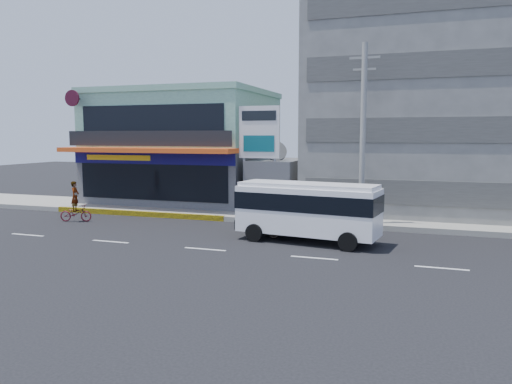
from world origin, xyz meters
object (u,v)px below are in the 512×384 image
Objects in this scene: minibus at (308,207)px; shop_building at (185,150)px; motorcycle_rider at (76,208)px; utility_pole_near at (363,134)px; sedan at (294,223)px; billboard at (259,138)px; satellite_dish at (275,159)px; concrete_building at (440,106)px.

shop_building is at bearing 137.66° from minibus.
utility_pole_near is at bearing 11.14° from motorcycle_rider.
utility_pole_near is 17.21m from motorcycle_rider.
sedan is at bearing 128.54° from minibus.
billboard is 8.31m from minibus.
utility_pole_near reaches higher than satellite_dish.
shop_building is 0.77× the size of concrete_building.
sedan is (-3.00, -3.13, -4.47)m from utility_pole_near.
shop_building is at bearing -176.65° from concrete_building.
concrete_building is 2.28× the size of minibus.
motorcycle_rider reaches higher than sedan.
utility_pole_near is at bearing -25.06° from shop_building.
utility_pole_near is 6.23m from sedan.
minibus is (12.00, -10.94, -2.30)m from shop_building.
shop_building is 8.54m from satellite_dish.
satellite_dish is (8.00, -2.95, -0.42)m from shop_building.
satellite_dish reaches higher than minibus.
motorcycle_rider is (-16.34, -3.22, -4.36)m from utility_pole_near.
minibus is 1.90m from sedan.
concrete_building is 2.32× the size of billboard.
minibus is at bearing -114.49° from utility_pole_near.
billboard is at bearing -105.52° from satellite_dish.
utility_pole_near is (6.50, -1.80, 0.22)m from billboard.
concrete_building reaches higher than satellite_dish.
sedan is at bearing 0.36° from motorcycle_rider.
minibus is at bearing -53.98° from billboard.
sedan is at bearing -41.35° from shop_building.
concrete_building is 8.79m from utility_pole_near.
satellite_dish is at bearing -158.20° from concrete_building.
billboard is at bearing 27.03° from motorcycle_rider.
minibus is at bearing -4.67° from motorcycle_rider.
satellite_dish is 7.17m from utility_pole_near.
satellite_dish is 0.22× the size of billboard.
utility_pole_near is (6.00, -3.60, 1.57)m from satellite_dish.
shop_building reaches higher than billboard.
satellite_dish is 9.13m from minibus.
utility_pole_near is (14.00, -6.55, 1.15)m from shop_building.
billboard is at bearing -151.08° from concrete_building.
sedan is (3.50, -4.93, -4.25)m from billboard.
utility_pole_near reaches higher than shop_building.
shop_building reaches higher than motorcycle_rider.
billboard is (-0.50, -1.80, 1.35)m from satellite_dish.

